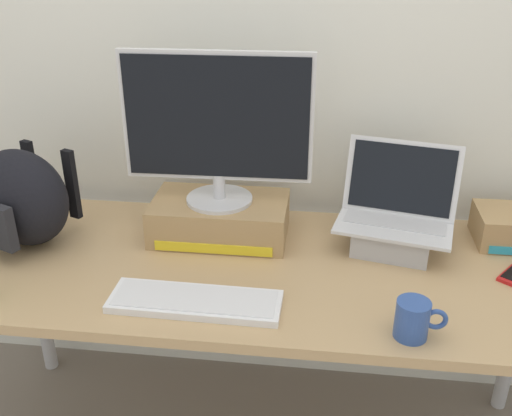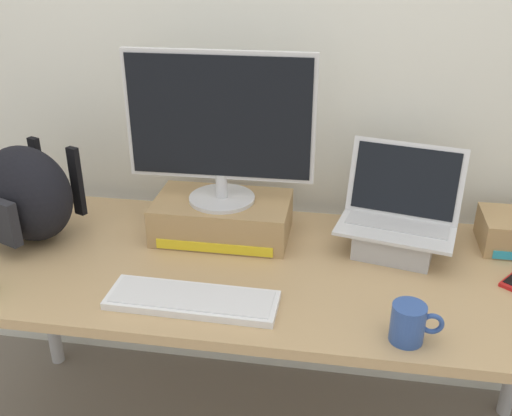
{
  "view_description": "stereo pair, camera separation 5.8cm",
  "coord_description": "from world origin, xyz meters",
  "px_view_note": "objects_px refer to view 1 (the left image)",
  "views": [
    {
      "loc": [
        0.18,
        -1.43,
        1.61
      ],
      "look_at": [
        0.0,
        0.0,
        0.91
      ],
      "focal_mm": 41.16,
      "sensor_mm": 36.0,
      "label": 1
    },
    {
      "loc": [
        0.23,
        -1.43,
        1.61
      ],
      "look_at": [
        0.0,
        0.0,
        0.91
      ],
      "focal_mm": 41.16,
      "sensor_mm": 36.0,
      "label": 2
    }
  ],
  "objects_px": {
    "toner_box_yellow": "(220,218)",
    "coffee_mug": "(413,319)",
    "desktop_monitor": "(217,127)",
    "open_laptop": "(394,227)",
    "external_keyboard": "(195,301)",
    "messenger_backpack": "(21,198)"
  },
  "relations": [
    {
      "from": "toner_box_yellow",
      "to": "coffee_mug",
      "type": "xyz_separation_m",
      "value": [
        0.54,
        -0.44,
        -0.01
      ]
    },
    {
      "from": "desktop_monitor",
      "to": "open_laptop",
      "type": "distance_m",
      "value": 0.6
    },
    {
      "from": "external_keyboard",
      "to": "open_laptop",
      "type": "bearing_deg",
      "value": 36.05
    },
    {
      "from": "desktop_monitor",
      "to": "messenger_backpack",
      "type": "height_order",
      "value": "desktop_monitor"
    },
    {
      "from": "toner_box_yellow",
      "to": "desktop_monitor",
      "type": "bearing_deg",
      "value": -88.31
    },
    {
      "from": "open_laptop",
      "to": "external_keyboard",
      "type": "height_order",
      "value": "open_laptop"
    },
    {
      "from": "toner_box_yellow",
      "to": "external_keyboard",
      "type": "distance_m",
      "value": 0.38
    },
    {
      "from": "desktop_monitor",
      "to": "open_laptop",
      "type": "relative_size",
      "value": 1.48
    },
    {
      "from": "toner_box_yellow",
      "to": "messenger_backpack",
      "type": "height_order",
      "value": "messenger_backpack"
    },
    {
      "from": "desktop_monitor",
      "to": "messenger_backpack",
      "type": "distance_m",
      "value": 0.62
    },
    {
      "from": "toner_box_yellow",
      "to": "external_keyboard",
      "type": "relative_size",
      "value": 0.93
    },
    {
      "from": "external_keyboard",
      "to": "desktop_monitor",
      "type": "bearing_deg",
      "value": 91.22
    },
    {
      "from": "desktop_monitor",
      "to": "coffee_mug",
      "type": "xyz_separation_m",
      "value": [
        0.54,
        -0.44,
        -0.31
      ]
    },
    {
      "from": "coffee_mug",
      "to": "toner_box_yellow",
      "type": "bearing_deg",
      "value": 140.87
    },
    {
      "from": "external_keyboard",
      "to": "toner_box_yellow",
      "type": "bearing_deg",
      "value": 91.23
    },
    {
      "from": "desktop_monitor",
      "to": "external_keyboard",
      "type": "bearing_deg",
      "value": -90.98
    },
    {
      "from": "toner_box_yellow",
      "to": "desktop_monitor",
      "type": "relative_size",
      "value": 0.75
    },
    {
      "from": "toner_box_yellow",
      "to": "messenger_backpack",
      "type": "xyz_separation_m",
      "value": [
        -0.58,
        -0.11,
        0.09
      ]
    },
    {
      "from": "open_laptop",
      "to": "messenger_backpack",
      "type": "relative_size",
      "value": 1.01
    },
    {
      "from": "toner_box_yellow",
      "to": "desktop_monitor",
      "type": "distance_m",
      "value": 0.3
    },
    {
      "from": "external_keyboard",
      "to": "messenger_backpack",
      "type": "xyz_separation_m",
      "value": [
        -0.58,
        0.26,
        0.14
      ]
    },
    {
      "from": "desktop_monitor",
      "to": "toner_box_yellow",
      "type": "bearing_deg",
      "value": 90.45
    }
  ]
}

